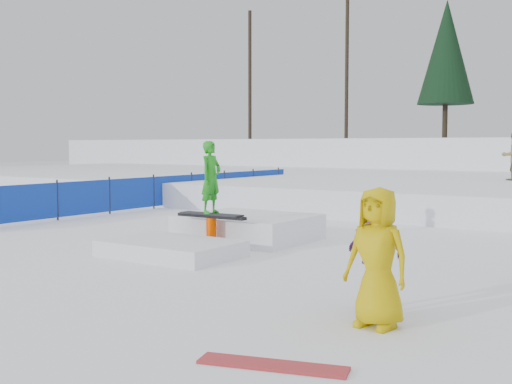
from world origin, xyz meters
The scene contains 7 objects.
ground centered at (0.00, 0.00, 0.00)m, with size 120.00×120.00×0.00m, color white.
snow_midrise centered at (0.00, 16.00, 0.40)m, with size 50.00×18.00×0.80m, color white.
safety_fence centered at (-6.50, 6.60, 0.55)m, with size 0.05×16.00×1.10m.
spectator_purple centered at (4.50, -1.41, 0.73)m, with size 0.85×0.36×1.46m, color #6D2D7E.
spectator_yellow centered at (4.78, -1.99, 0.79)m, with size 0.77×0.50×1.57m, color #C8A903.
loose_board_red centered at (4.50, -3.73, 0.01)m, with size 1.40×0.28×0.03m, color maroon.
jib_rail_feature centered at (-0.14, 1.95, 0.30)m, with size 2.60×4.40×2.11m.
Camera 1 is at (7.56, -8.60, 2.03)m, focal length 45.00 mm.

